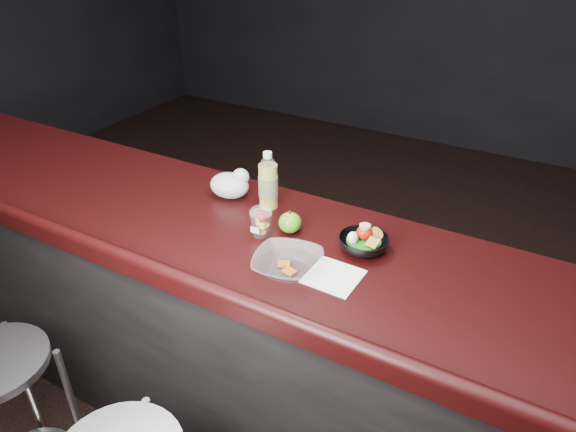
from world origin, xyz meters
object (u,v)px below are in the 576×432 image
at_px(snack_bowl, 363,242).
at_px(stool_left, 8,401).
at_px(takeout_bowl, 288,264).
at_px(lemonade_bottle, 268,184).
at_px(green_apple, 290,223).
at_px(fruit_cup, 261,221).

bearing_deg(snack_bowl, stool_left, -140.15).
height_order(snack_bowl, takeout_bowl, snack_bowl).
distance_m(stool_left, lemonade_bottle, 1.19).
xyz_separation_m(lemonade_bottle, green_apple, (0.16, -0.12, -0.06)).
bearing_deg(green_apple, fruit_cup, -139.09).
distance_m(lemonade_bottle, green_apple, 0.21).
bearing_deg(lemonade_bottle, green_apple, -36.38).
distance_m(fruit_cup, takeout_bowl, 0.23).
bearing_deg(fruit_cup, lemonade_bottle, 114.24).
height_order(green_apple, takeout_bowl, green_apple).
xyz_separation_m(stool_left, fruit_cup, (0.61, 0.71, 0.54)).
distance_m(snack_bowl, takeout_bowl, 0.28).
distance_m(stool_left, snack_bowl, 1.35).
xyz_separation_m(lemonade_bottle, takeout_bowl, (0.27, -0.33, -0.07)).
bearing_deg(stool_left, lemonade_bottle, 59.77).
relative_size(stool_left, green_apple, 8.66).
bearing_deg(lemonade_bottle, takeout_bowl, -50.20).
relative_size(lemonade_bottle, snack_bowl, 1.08).
height_order(lemonade_bottle, snack_bowl, lemonade_bottle).
bearing_deg(green_apple, lemonade_bottle, 143.62).
xyz_separation_m(snack_bowl, takeout_bowl, (-0.16, -0.22, -0.00)).
height_order(lemonade_bottle, fruit_cup, lemonade_bottle).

